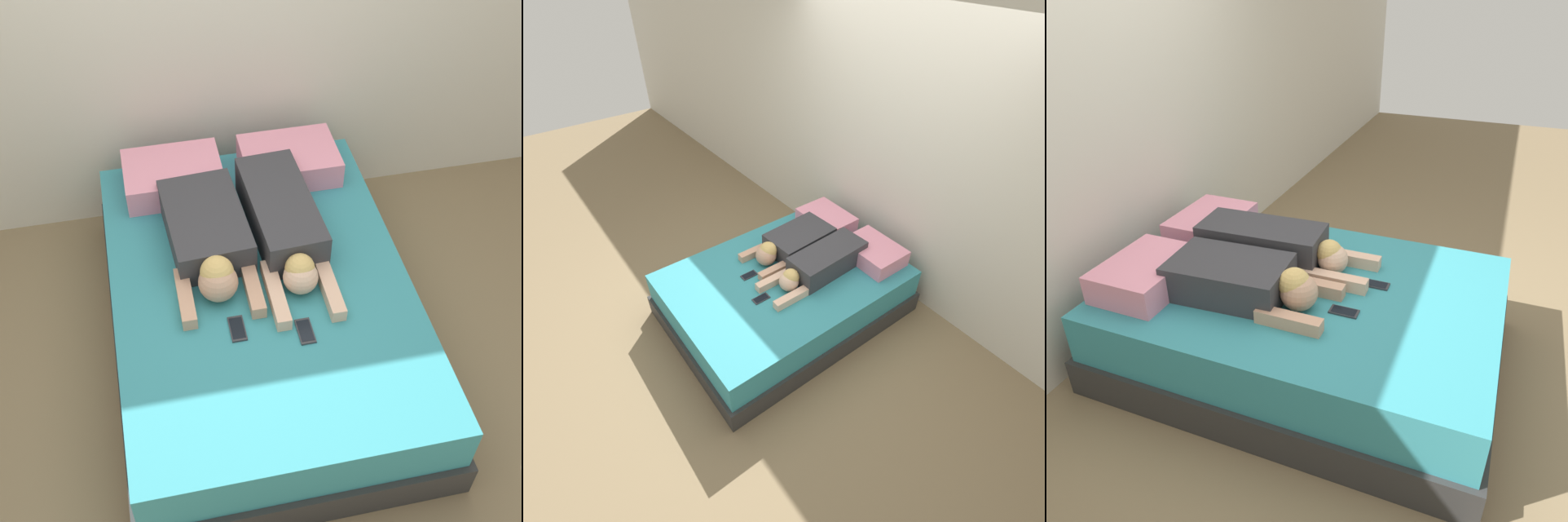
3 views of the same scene
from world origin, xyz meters
The scene contains 9 objects.
ground_plane centered at (0.00, 0.00, 0.00)m, with size 12.00×12.00×0.00m, color #7F6B4C.
wall_back centered at (0.00, 1.19, 1.30)m, with size 12.00×0.06×2.60m.
bed centered at (0.00, 0.00, 0.24)m, with size 1.51×2.07×0.48m.
pillow_head_left centered at (-0.33, 0.78, 0.56)m, with size 0.53×0.39×0.16m.
pillow_head_right centered at (0.33, 0.78, 0.56)m, with size 0.53×0.39×0.16m.
person_left centered at (-0.21, 0.25, 0.57)m, with size 0.42×0.88×0.22m.
person_right centered at (0.18, 0.26, 0.58)m, with size 0.34×1.03×0.22m.
cell_phone_left centered at (-0.17, -0.26, 0.48)m, with size 0.07×0.14×0.01m.
cell_phone_right centered at (0.14, -0.34, 0.48)m, with size 0.07×0.14×0.01m.
Camera 2 is at (2.16, -1.62, 2.91)m, focal length 28.00 mm.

